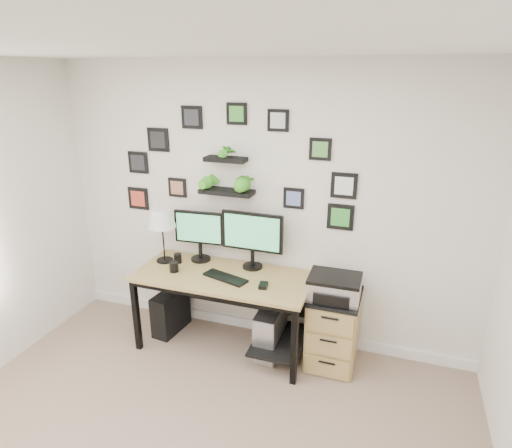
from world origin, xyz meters
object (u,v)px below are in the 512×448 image
at_px(printer, 334,287).
at_px(pc_tower_black, 171,311).
at_px(monitor_right, 252,236).
at_px(monitor_left, 199,232).
at_px(table_lamp, 162,220).
at_px(desk, 228,286).
at_px(pc_tower_grey, 270,331).
at_px(mug, 174,267).
at_px(file_cabinet, 333,329).

bearing_deg(printer, pc_tower_black, 179.39).
distance_m(monitor_right, printer, 0.87).
distance_m(monitor_left, table_lamp, 0.37).
bearing_deg(monitor_left, desk, -27.79).
xyz_separation_m(monitor_left, pc_tower_black, (-0.28, -0.16, -0.83)).
xyz_separation_m(desk, monitor_right, (0.17, 0.19, 0.44)).
height_order(pc_tower_black, pc_tower_grey, pc_tower_grey).
bearing_deg(table_lamp, printer, -1.57).
distance_m(mug, printer, 1.45).
bearing_deg(printer, file_cabinet, 74.61).
distance_m(table_lamp, printer, 1.70).
relative_size(desk, mug, 17.18).
bearing_deg(monitor_left, pc_tower_grey, -13.59).
relative_size(mug, printer, 0.21).
bearing_deg(desk, file_cabinet, 3.43).
xyz_separation_m(desk, table_lamp, (-0.69, 0.07, 0.55)).
xyz_separation_m(table_lamp, pc_tower_grey, (1.09, -0.06, -0.95)).
distance_m(pc_tower_black, file_cabinet, 1.62).
relative_size(mug, file_cabinet, 0.14).
xyz_separation_m(mug, pc_tower_grey, (0.89, 0.12, -0.57)).
height_order(monitor_left, pc_tower_black, monitor_left).
relative_size(pc_tower_grey, printer, 1.05).
distance_m(pc_tower_black, pc_tower_grey, 1.06).
relative_size(monitor_left, table_lamp, 0.94).
relative_size(table_lamp, printer, 1.21).
bearing_deg(pc_tower_black, mug, -35.95).
height_order(desk, monitor_right, monitor_right).
bearing_deg(monitor_right, mug, -154.75).
height_order(table_lamp, file_cabinet, table_lamp).
bearing_deg(file_cabinet, desk, -176.57).
relative_size(pc_tower_grey, file_cabinet, 0.69).
xyz_separation_m(desk, printer, (0.96, 0.02, 0.14)).
xyz_separation_m(mug, printer, (1.45, 0.13, -0.03)).
xyz_separation_m(monitor_right, file_cabinet, (0.80, -0.14, -0.74)).
xyz_separation_m(file_cabinet, printer, (-0.01, -0.04, 0.43)).
height_order(mug, pc_tower_grey, mug).
height_order(mug, printer, printer).
bearing_deg(pc_tower_black, printer, 6.43).
bearing_deg(pc_tower_grey, mug, -172.36).
bearing_deg(printer, monitor_left, 172.60).
relative_size(monitor_left, printer, 1.14).
xyz_separation_m(table_lamp, mug, (0.20, -0.18, -0.38)).
bearing_deg(monitor_right, pc_tower_black, -169.14).
bearing_deg(printer, mug, -174.69).
relative_size(desk, monitor_right, 2.75).
distance_m(monitor_right, file_cabinet, 1.10).
bearing_deg(pc_tower_black, table_lamp, 150.74).
bearing_deg(pc_tower_black, desk, 3.74).
bearing_deg(mug, table_lamp, 138.19).
height_order(desk, monitor_left, monitor_left).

